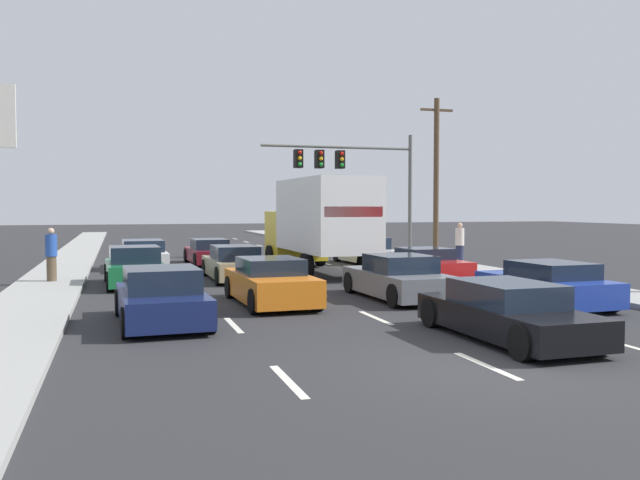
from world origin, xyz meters
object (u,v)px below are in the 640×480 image
Objects in this scene: car_gray at (398,279)px; car_black at (507,313)px; box_truck at (318,221)px; car_navy at (161,299)px; utility_pole_mid at (436,176)px; car_maroon at (209,253)px; traffic_signal_mast at (344,166)px; car_tan at (234,264)px; car_orange at (271,283)px; car_blue at (547,285)px; car_white at (143,255)px; pedestrian_near_corner at (51,254)px; pedestrian_mid_block at (460,244)px; car_red at (425,264)px; car_green at (134,268)px; car_silver at (366,252)px.

car_black is at bearing -93.04° from car_gray.
car_gray is 6.10m from car_black.
car_black is (-0.24, -13.81, -1.55)m from box_truck.
utility_pole_mid reaches higher than car_navy.
traffic_signal_mast is at bearing 20.52° from car_maroon.
car_tan is 6.29m from car_orange.
car_gray is at bearing -74.27° from car_maroon.
utility_pole_mid is (4.97, 16.38, 3.70)m from car_blue.
traffic_signal_mast reaches higher than car_black.
car_maroon is at bearing 27.32° from car_white.
car_white reaches higher than car_maroon.
car_tan is 14.61m from utility_pole_mid.
box_truck reaches higher than pedestrian_near_corner.
utility_pole_mid is (8.19, 13.95, 3.69)m from car_gray.
car_orange is 2.38× the size of pedestrian_near_corner.
car_orange is at bearing 119.29° from car_black.
pedestrian_mid_block is (10.04, -5.19, 0.52)m from car_maroon.
car_tan is at bearing 105.23° from car_black.
traffic_signal_mast is (7.56, 15.97, 4.22)m from car_orange.
car_red is 12.11m from traffic_signal_mast.
car_maroon is 19.56m from car_black.
car_green is 13.09m from car_blue.
car_navy is 16.96m from car_silver.
car_gray is 5.62m from car_red.
car_green is at bearing -19.96° from pedestrian_near_corner.
box_truck is 9.54m from traffic_signal_mast.
car_tan is 2.42× the size of pedestrian_mid_block.
car_red is 0.50× the size of utility_pole_mid.
car_black is 0.54× the size of utility_pole_mid.
car_gray is 0.53× the size of utility_pole_mid.
car_black is at bearing -91.00° from box_truck.
car_orange is 3.75m from car_gray.
car_navy is at bearing -142.47° from car_orange.
utility_pole_mid is (8.28, 6.23, 2.17)m from box_truck.
car_orange is 0.98× the size of car_silver.
car_black is 1.09× the size of car_blue.
utility_pole_mid is (4.38, -2.04, -0.54)m from traffic_signal_mast.
pedestrian_near_corner is at bearing -157.51° from utility_pole_mid.
car_tan is at bearing -60.57° from car_white.
car_green is 10.33m from car_red.
car_maroon is 1.01× the size of car_orange.
traffic_signal_mast is at bearing 76.59° from car_gray.
car_black is at bearing -115.30° from pedestrian_mid_block.
utility_pole_mid is at bearing 28.77° from car_green.
pedestrian_mid_block reaches higher than car_white.
car_navy is at bearing -144.75° from car_red.
car_red is (3.11, 4.68, -0.05)m from car_gray.
car_silver is 14.04m from pedestrian_near_corner.
car_navy is at bearing -132.64° from utility_pole_mid.
car_white is 12.03m from car_red.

